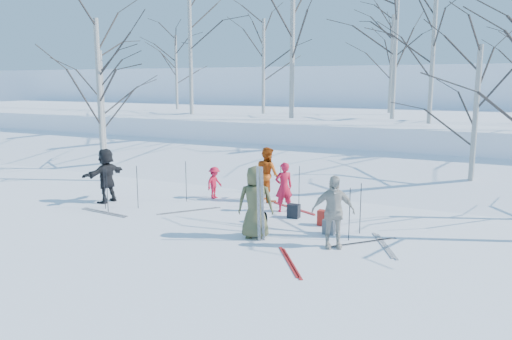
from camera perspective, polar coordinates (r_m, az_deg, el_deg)
The scene contains 40 objects.
ground at distance 13.91m, azimuth -2.78°, elevation -6.25°, with size 120.00×120.00×0.00m, color white.
snow_ramp at distance 20.10m, azimuth 7.03°, elevation -0.77°, with size 70.00×9.50×1.40m, color white.
snow_plateau at distance 29.51m, azimuth 13.62°, elevation 4.15°, with size 70.00×18.00×2.20m, color white.
far_hill at distance 50.09m, azimuth 19.18°, elevation 7.35°, with size 90.00×30.00×6.00m, color white.
skier_olive_center at distance 12.54m, azimuth -0.07°, elevation -3.69°, with size 0.90×0.59×1.85m, color #4C4E2E.
skier_red_north at distance 15.12m, azimuth 3.20°, elevation -1.96°, with size 0.55×0.36×1.52m, color red.
skier_redor_behind at distance 16.45m, azimuth 1.31°, elevation -0.47°, with size 0.87×0.68×1.80m, color #BA480E.
skier_red_seated at distance 16.90m, azimuth -4.78°, elevation -1.45°, with size 0.70×0.40×1.08m, color red.
skier_cream_east at distance 11.96m, azimuth 8.80°, elevation -4.73°, with size 1.03×0.43×1.75m, color beige.
skier_grey_west at distance 16.96m, azimuth -16.74°, elevation -0.60°, with size 1.65×0.53×1.78m, color black.
dog at distance 13.88m, azimuth 0.94°, elevation -5.21°, with size 0.27×0.59×0.50m, color black.
upright_ski_left at distance 12.22m, azimuth 0.29°, elevation -3.93°, with size 0.07×0.02×1.90m, color silver.
upright_ski_right at distance 12.23m, azimuth 0.74°, elevation -3.92°, with size 0.07×0.02×1.90m, color silver.
ski_pair_a at distance 12.55m, azimuth 14.47°, elevation -8.35°, with size 1.02×1.79×0.02m, color silver, non-canonical shape.
ski_pair_b at distance 11.12m, azimuth 3.89°, elevation -10.47°, with size 1.24×1.68×0.02m, color #A01617, non-canonical shape.
ski_pair_c at distance 15.43m, azimuth -7.62°, elevation -4.65°, with size 1.32×1.63×0.02m, color silver, non-canonical shape.
ski_pair_d at distance 15.79m, azimuth -16.93°, elevation -4.66°, with size 1.91×0.40×0.02m, color silver, non-canonical shape.
ski_pair_e at distance 15.64m, azimuth 4.32°, elevation -4.38°, with size 1.78×1.04×0.02m, color #A01617, non-canonical shape.
ski_pair_f at distance 12.64m, azimuth 12.00°, elevation -8.11°, with size 1.41×1.56×0.02m, color silver, non-canonical shape.
ski_pole_a at distance 16.55m, azimuth -8.00°, elevation -1.31°, with size 0.02×0.02×1.34m, color black.
ski_pole_b at distance 15.67m, azimuth -16.65°, elevation -2.27°, with size 0.02×0.02×1.34m, color black.
ski_pole_c at distance 12.60m, azimuth 10.63°, elevation -4.99°, with size 0.02×0.02×1.34m, color black.
ski_pole_d at distance 15.62m, azimuth 2.82°, elevation -1.90°, with size 0.02×0.02×1.34m, color black.
ski_pole_e at distance 15.53m, azimuth 4.95°, elevation -2.00°, with size 0.02×0.02×1.34m, color black.
ski_pole_f at distance 13.22m, azimuth 11.85°, elevation -4.32°, with size 0.02×0.02×1.34m, color black.
ski_pole_g at distance 16.15m, azimuth -16.93°, elevation -1.93°, with size 0.02×0.02×1.34m, color black.
ski_pole_h at distance 15.94m, azimuth -13.41°, elevation -1.93°, with size 0.02×0.02×1.34m, color black.
backpack_red at distance 13.90m, azimuth 7.74°, elevation -5.45°, with size 0.32×0.22×0.42m, color #A62119.
backpack_grey at distance 13.16m, azimuth 8.31°, elevation -6.45°, with size 0.30×0.20×0.38m, color #56585D.
backpack_dark at distance 14.57m, azimuth 4.33°, elevation -4.70°, with size 0.34×0.24×0.40m, color black.
birch_plateau_a at distance 23.91m, azimuth 4.19°, elevation 15.38°, with size 6.10×6.10×7.85m, color silver, non-canonical shape.
birch_plateau_c at distance 28.67m, azimuth 15.21°, elevation 11.56°, with size 4.27×4.27×5.24m, color silver, non-canonical shape.
birch_plateau_e at distance 21.77m, azimuth 19.53°, elevation 11.79°, with size 4.20×4.20×5.14m, color silver, non-canonical shape.
birch_plateau_f at distance 27.13m, azimuth 0.85°, elevation 11.71°, with size 4.07×4.07×4.96m, color silver, non-canonical shape.
birch_plateau_g at distance 24.08m, azimuth 15.61°, elevation 12.92°, with size 4.87×4.87×6.11m, color silver, non-canonical shape.
birch_plateau_h at distance 26.72m, azimuth -7.52°, elevation 13.51°, with size 5.29×5.29×6.69m, color silver, non-canonical shape.
birch_plateau_i at distance 31.75m, azimuth -9.11°, elevation 10.92°, with size 3.74×3.74×4.48m, color silver, non-canonical shape.
birch_edge_a at distance 20.49m, azimuth -17.40°, elevation 7.47°, with size 4.99×4.99×6.27m, color silver, non-canonical shape.
birch_edge_d at distance 23.10m, azimuth -17.11°, elevation 6.43°, with size 4.26×4.26×5.23m, color silver, non-canonical shape.
birch_edge_e at distance 17.95m, azimuth 23.74°, elevation 4.87°, with size 4.16×4.16×5.09m, color silver, non-canonical shape.
Camera 1 is at (6.56, -11.63, 3.91)m, focal length 35.00 mm.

